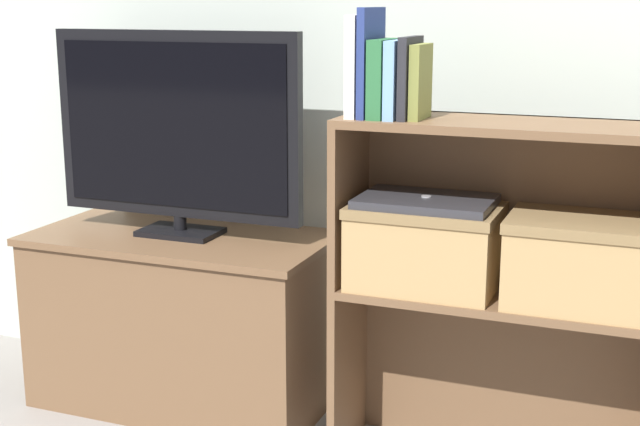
# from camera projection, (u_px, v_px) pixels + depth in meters

# --- Properties ---
(tv_stand) EXTENTS (0.84, 0.44, 0.50)m
(tv_stand) POSITION_uv_depth(u_px,v_px,m) (184.00, 319.00, 2.55)
(tv_stand) COLOR brown
(tv_stand) RESTS_ON ground_plane
(tv) EXTENTS (0.73, 0.14, 0.56)m
(tv) POSITION_uv_depth(u_px,v_px,m) (176.00, 129.00, 2.42)
(tv) COLOR black
(tv) RESTS_ON tv_stand
(bookshelf_lower_tier) EXTENTS (0.79, 0.27, 0.46)m
(bookshelf_lower_tier) POSITION_uv_depth(u_px,v_px,m) (503.00, 354.00, 2.20)
(bookshelf_lower_tier) COLOR brown
(bookshelf_lower_tier) RESTS_ON ground_plane
(bookshelf_upper_tier) EXTENTS (0.79, 0.27, 0.41)m
(bookshelf_upper_tier) POSITION_uv_depth(u_px,v_px,m) (511.00, 183.00, 2.10)
(bookshelf_upper_tier) COLOR brown
(bookshelf_upper_tier) RESTS_ON bookshelf_lower_tier
(book_ivory) EXTENTS (0.03, 0.15, 0.23)m
(book_ivory) POSITION_uv_depth(u_px,v_px,m) (360.00, 66.00, 2.08)
(book_ivory) COLOR silver
(book_ivory) RESTS_ON bookshelf_upper_tier
(book_navy) EXTENTS (0.02, 0.16, 0.25)m
(book_navy) POSITION_uv_depth(u_px,v_px,m) (371.00, 63.00, 2.07)
(book_navy) COLOR navy
(book_navy) RESTS_ON bookshelf_upper_tier
(book_forest) EXTENTS (0.04, 0.15, 0.18)m
(book_forest) POSITION_uv_depth(u_px,v_px,m) (383.00, 78.00, 2.07)
(book_forest) COLOR #286638
(book_forest) RESTS_ON bookshelf_upper_tier
(book_skyblue) EXTENTS (0.03, 0.16, 0.18)m
(book_skyblue) POSITION_uv_depth(u_px,v_px,m) (398.00, 79.00, 2.06)
(book_skyblue) COLOR #709ECC
(book_skyblue) RESTS_ON bookshelf_upper_tier
(book_charcoal) EXTENTS (0.02, 0.15, 0.19)m
(book_charcoal) POSITION_uv_depth(u_px,v_px,m) (410.00, 78.00, 2.05)
(book_charcoal) COLOR #232328
(book_charcoal) RESTS_ON bookshelf_upper_tier
(book_olive) EXTENTS (0.02, 0.12, 0.17)m
(book_olive) POSITION_uv_depth(u_px,v_px,m) (421.00, 82.00, 2.04)
(book_olive) COLOR olive
(book_olive) RESTS_ON bookshelf_upper_tier
(storage_basket_left) EXTENTS (0.35, 0.24, 0.20)m
(storage_basket_left) POSITION_uv_depth(u_px,v_px,m) (425.00, 243.00, 2.14)
(storage_basket_left) COLOR tan
(storage_basket_left) RESTS_ON bookshelf_lower_tier
(storage_basket_right) EXTENTS (0.35, 0.24, 0.20)m
(storage_basket_right) POSITION_uv_depth(u_px,v_px,m) (586.00, 258.00, 2.00)
(storage_basket_right) COLOR tan
(storage_basket_right) RESTS_ON bookshelf_lower_tier
(laptop) EXTENTS (0.32, 0.22, 0.02)m
(laptop) POSITION_uv_depth(u_px,v_px,m) (426.00, 201.00, 2.11)
(laptop) COLOR #2D2D33
(laptop) RESTS_ON storage_basket_left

